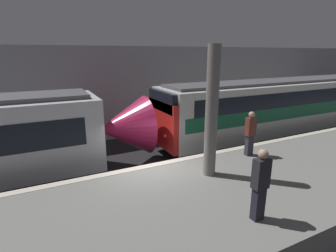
% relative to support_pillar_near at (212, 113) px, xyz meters
% --- Properties ---
extents(ground_plane, '(120.00, 120.00, 0.00)m').
position_rel_support_pillar_near_xyz_m(ground_plane, '(-1.47, 1.62, -3.20)').
color(ground_plane, black).
extents(platform, '(40.00, 5.19, 1.13)m').
position_rel_support_pillar_near_xyz_m(platform, '(-1.47, -0.97, -2.64)').
color(platform, slate).
rests_on(platform, ground).
extents(station_rear_barrier, '(50.00, 0.15, 5.39)m').
position_rel_support_pillar_near_xyz_m(station_rear_barrier, '(-1.47, 8.42, -0.50)').
color(station_rear_barrier, '#939399').
rests_on(station_rear_barrier, ground).
extents(support_pillar_near, '(0.40, 0.40, 4.16)m').
position_rel_support_pillar_near_xyz_m(support_pillar_near, '(0.00, 0.00, 0.00)').
color(support_pillar_near, slate).
rests_on(support_pillar_near, platform).
extents(train_boxy, '(14.74, 2.93, 3.51)m').
position_rel_support_pillar_near_xyz_m(train_boxy, '(7.47, 4.24, -1.39)').
color(train_boxy, black).
rests_on(train_boxy, ground).
extents(person_waiting, '(0.38, 0.24, 1.75)m').
position_rel_support_pillar_near_xyz_m(person_waiting, '(2.37, 0.70, -1.15)').
color(person_waiting, '#2D2D38').
rests_on(person_waiting, platform).
extents(person_walking, '(0.38, 0.24, 1.80)m').
position_rel_support_pillar_near_xyz_m(person_walking, '(-0.38, -2.55, -1.12)').
color(person_walking, black).
rests_on(person_walking, platform).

